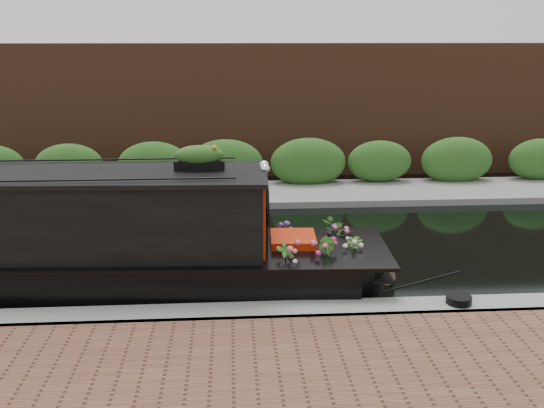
{
  "coord_description": "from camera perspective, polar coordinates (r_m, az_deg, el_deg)",
  "views": [
    {
      "loc": [
        0.02,
        -11.61,
        4.2
      ],
      "look_at": [
        0.78,
        -0.6,
        1.14
      ],
      "focal_mm": 40.0,
      "sensor_mm": 36.0,
      "label": 1
    }
  ],
  "objects": [
    {
      "name": "coiled_mooring_rope",
      "position": [
        9.81,
        17.17,
        -8.59
      ],
      "size": [
        0.39,
        0.39,
        0.12
      ],
      "primitive_type": "cylinder",
      "color": "black",
      "rests_on": "near_bank_coping"
    },
    {
      "name": "far_hedge",
      "position": [
        17.23,
        -3.89,
        1.37
      ],
      "size": [
        40.0,
        1.1,
        2.8
      ],
      "primitive_type": "cube",
      "color": "#29551C",
      "rests_on": "ground"
    },
    {
      "name": "rope_fender",
      "position": [
        10.93,
        10.54,
        -6.47
      ],
      "size": [
        0.31,
        0.32,
        0.31
      ],
      "primitive_type": "cylinder",
      "rotation": [
        1.57,
        0.0,
        0.0
      ],
      "color": "olive",
      "rests_on": "ground"
    },
    {
      "name": "narrowboat",
      "position": [
        10.91,
        -21.86,
        -3.81
      ],
      "size": [
        11.54,
        2.54,
        2.7
      ],
      "rotation": [
        0.0,
        0.0,
        -0.05
      ],
      "color": "black",
      "rests_on": "ground"
    },
    {
      "name": "near_bank_coping",
      "position": [
        9.31,
        -3.71,
        -11.35
      ],
      "size": [
        40.0,
        0.6,
        0.5
      ],
      "primitive_type": "cube",
      "color": "gray",
      "rests_on": "ground"
    },
    {
      "name": "ground",
      "position": [
        12.34,
        -3.81,
        -4.41
      ],
      "size": [
        80.0,
        80.0,
        0.0
      ],
      "primitive_type": "plane",
      "color": "black",
      "rests_on": "ground"
    },
    {
      "name": "far_brick_wall",
      "position": [
        19.27,
        -3.91,
        2.9
      ],
      "size": [
        40.0,
        1.0,
        8.0
      ],
      "primitive_type": "cube",
      "color": "#59321E",
      "rests_on": "ground"
    },
    {
      "name": "far_bank_path",
      "position": [
        16.36,
        -3.88,
        0.6
      ],
      "size": [
        40.0,
        2.4,
        0.34
      ],
      "primitive_type": "cube",
      "color": "slate",
      "rests_on": "ground"
    }
  ]
}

